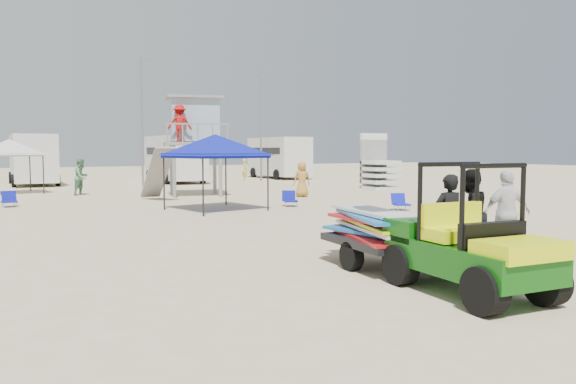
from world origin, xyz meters
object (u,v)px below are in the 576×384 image
surf_trailer (378,220)px  man_left (448,219)px  canopy_blue (215,138)px  lifeguard_tower (192,124)px  utility_cart (470,235)px

surf_trailer → man_left: (1.52, -0.30, -0.03)m
surf_trailer → canopy_blue: bearing=85.0°
man_left → lifeguard_tower: lifeguard_tower is taller
utility_cart → canopy_blue: (0.98, 13.60, 1.77)m
man_left → utility_cart: bearing=61.3°
utility_cart → lifeguard_tower: bearing=83.2°
utility_cart → lifeguard_tower: lifeguard_tower is taller
lifeguard_tower → canopy_blue: bearing=-101.9°
man_left → canopy_blue: canopy_blue is taller
surf_trailer → lifeguard_tower: bearing=82.4°
surf_trailer → lifeguard_tower: size_ratio=0.57×
utility_cart → man_left: size_ratio=1.55×
lifeguard_tower → surf_trailer: bearing=-97.6°
man_left → surf_trailer: bearing=-3.0°
utility_cart → canopy_blue: bearing=85.9°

